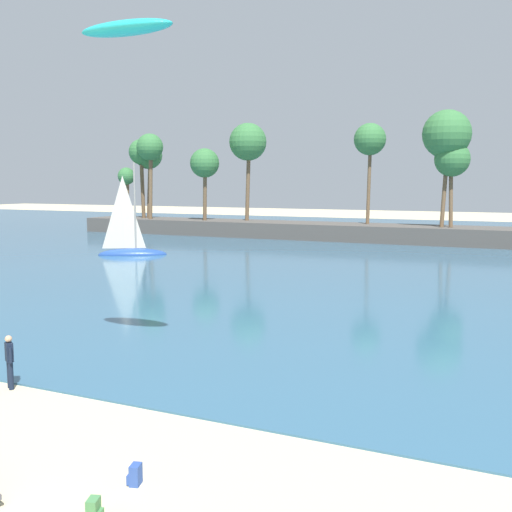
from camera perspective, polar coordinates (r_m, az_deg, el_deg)
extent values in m
cube|color=#33607F|center=(59.60, 16.00, 0.65)|extent=(220.00, 90.29, 0.06)
cube|color=#514C47|center=(64.58, 16.74, 1.87)|extent=(85.54, 6.00, 1.80)
cylinder|color=brown|center=(75.68, -9.88, 6.75)|extent=(0.62, 0.67, 8.76)
sphere|color=#38753D|center=(75.80, -9.95, 10.06)|extent=(3.24, 3.24, 3.24)
cylinder|color=brown|center=(63.72, 17.84, 5.62)|extent=(0.63, 0.61, 6.79)
sphere|color=#38753D|center=(63.75, 17.96, 8.66)|extent=(3.49, 3.49, 3.49)
cylinder|color=brown|center=(72.03, -4.82, 6.03)|extent=(0.78, 0.82, 6.75)
sphere|color=#38753D|center=(72.06, -4.85, 8.70)|extent=(3.42, 3.42, 3.42)
cylinder|color=brown|center=(71.56, -0.76, 7.02)|extent=(0.83, 0.60, 9.17)
sphere|color=#38753D|center=(71.71, -0.76, 10.67)|extent=(4.35, 4.35, 4.35)
cylinder|color=brown|center=(63.69, 17.34, 6.74)|extent=(0.72, 0.81, 9.23)
sphere|color=#38753D|center=(63.87, 17.49, 10.87)|extent=(4.78, 4.78, 4.78)
cylinder|color=brown|center=(78.43, -10.01, 6.43)|extent=(0.51, 0.86, 7.87)
sphere|color=#38753D|center=(78.50, -10.07, 9.30)|extent=(3.44, 3.44, 3.44)
cylinder|color=brown|center=(66.73, 10.57, 6.86)|extent=(0.45, 0.57, 9.05)
sphere|color=#38753D|center=(66.89, 10.66, 10.73)|extent=(3.41, 3.41, 3.41)
cylinder|color=brown|center=(77.74, -12.03, 5.42)|extent=(0.54, 0.81, 5.27)
sphere|color=#38753D|center=(77.72, -12.08, 7.35)|extent=(2.14, 2.14, 2.14)
cylinder|color=brown|center=(77.91, -10.63, 6.56)|extent=(0.46, 0.76, 8.26)
sphere|color=#38753D|center=(78.00, -10.69, 9.59)|extent=(3.20, 3.20, 3.20)
cylinder|color=#141E33|center=(20.21, -22.03, -10.40)|extent=(0.15, 0.15, 0.86)
cylinder|color=#141E33|center=(20.41, -22.14, -10.23)|extent=(0.15, 0.15, 0.86)
cube|color=#141E33|center=(20.11, -22.18, -8.35)|extent=(0.39, 0.35, 0.58)
sphere|color=tan|center=(20.01, -22.24, -7.22)|extent=(0.21, 0.21, 0.21)
cylinder|color=#141E33|center=(19.90, -22.06, -8.62)|extent=(0.09, 0.09, 0.50)
cylinder|color=#141E33|center=(20.34, -22.29, -8.30)|extent=(0.09, 0.09, 0.50)
cube|color=#47844C|center=(12.60, -15.03, -22.04)|extent=(0.29, 0.35, 0.44)
cube|color=#2D4C9E|center=(13.67, -11.24, -19.50)|extent=(0.27, 0.34, 0.44)
cube|color=#2D4C9E|center=(13.75, -11.77, -19.80)|extent=(0.14, 0.23, 0.20)
ellipsoid|color=#234793|center=(53.35, -11.52, 0.11)|extent=(5.92, 4.50, 1.17)
cylinder|color=gray|center=(53.00, -11.31, 4.66)|extent=(0.18, 0.18, 7.31)
pyramid|color=silver|center=(53.12, -12.37, 4.05)|extent=(2.35, 1.50, 6.21)
ellipsoid|color=#1EADB2|center=(20.77, -12.11, 20.20)|extent=(3.38, 1.24, 0.58)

